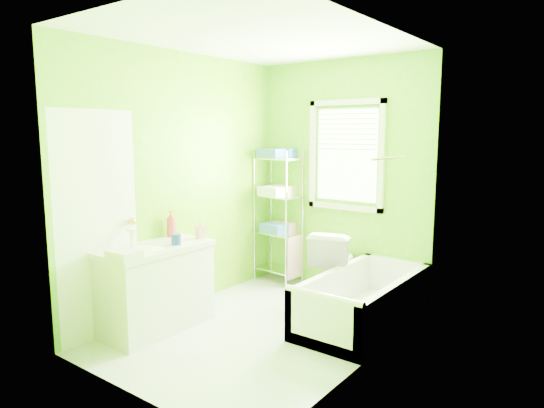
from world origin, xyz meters
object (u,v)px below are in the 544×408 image
Objects in this scene: vanity at (156,285)px; wire_shelf_unit at (279,201)px; bathtub at (362,308)px; toilet at (334,264)px.

vanity is 0.65× the size of wire_shelf_unit.
wire_shelf_unit is at bearing 155.98° from bathtub.
wire_shelf_unit is at bearing 88.73° from vanity.
toilet is 1.94m from vanity.
bathtub is 1.49× the size of vanity.
wire_shelf_unit is (-0.85, 0.15, 0.60)m from toilet.
toilet reaches higher than bathtub.
wire_shelf_unit reaches higher than vanity.
toilet is 0.73× the size of vanity.
toilet is 0.48× the size of wire_shelf_unit.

